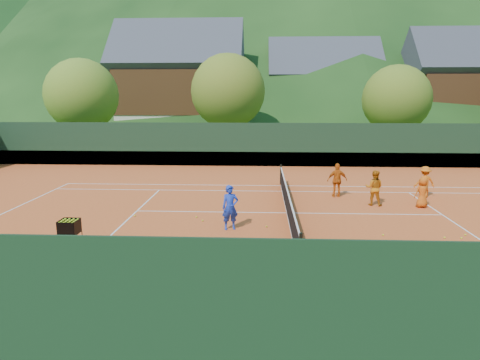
{
  "coord_description": "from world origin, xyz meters",
  "views": [
    {
      "loc": [
        -1.15,
        -17.41,
        4.89
      ],
      "look_at": [
        -1.99,
        0.0,
        1.41
      ],
      "focal_mm": 32.0,
      "sensor_mm": 36.0,
      "label": 1
    }
  ],
  "objects_px": {
    "chalet_left": "(180,88)",
    "chalet_mid": "(322,94)",
    "student_d": "(425,182)",
    "chalet_right": "(460,91)",
    "student_c": "(422,192)",
    "student_a": "(374,188)",
    "ball_hopper": "(69,228)",
    "coach": "(230,207)",
    "student_b": "(337,180)",
    "tennis_net": "(287,201)"
  },
  "relations": [
    {
      "from": "student_d",
      "to": "student_c",
      "type": "bearing_deg",
      "value": 62.66
    },
    {
      "from": "coach",
      "to": "student_d",
      "type": "relative_size",
      "value": 1.09
    },
    {
      "from": "chalet_left",
      "to": "chalet_right",
      "type": "bearing_deg",
      "value": 0.0
    },
    {
      "from": "coach",
      "to": "chalet_right",
      "type": "xyz_separation_m",
      "value": [
        22.24,
        32.32,
        4.41
      ]
    },
    {
      "from": "student_c",
      "to": "student_d",
      "type": "bearing_deg",
      "value": -125.31
    },
    {
      "from": "student_d",
      "to": "chalet_mid",
      "type": "xyz_separation_m",
      "value": [
        -0.76,
        30.89,
        4.21
      ]
    },
    {
      "from": "student_d",
      "to": "chalet_right",
      "type": "bearing_deg",
      "value": -121.06
    },
    {
      "from": "student_a",
      "to": "tennis_net",
      "type": "relative_size",
      "value": 0.13
    },
    {
      "from": "coach",
      "to": "student_a",
      "type": "relative_size",
      "value": 1.04
    },
    {
      "from": "tennis_net",
      "to": "student_d",
      "type": "bearing_deg",
      "value": 24.75
    },
    {
      "from": "tennis_net",
      "to": "student_a",
      "type": "bearing_deg",
      "value": 20.67
    },
    {
      "from": "student_b",
      "to": "ball_hopper",
      "type": "distance_m",
      "value": 12.45
    },
    {
      "from": "student_b",
      "to": "chalet_mid",
      "type": "relative_size",
      "value": 0.13
    },
    {
      "from": "student_b",
      "to": "student_d",
      "type": "distance_m",
      "value": 4.18
    },
    {
      "from": "student_a",
      "to": "chalet_left",
      "type": "distance_m",
      "value": 32.1
    },
    {
      "from": "chalet_left",
      "to": "chalet_mid",
      "type": "xyz_separation_m",
      "value": [
        16.0,
        4.0,
        -0.66
      ]
    },
    {
      "from": "chalet_left",
      "to": "chalet_mid",
      "type": "height_order",
      "value": "chalet_left"
    },
    {
      "from": "student_a",
      "to": "student_b",
      "type": "distance_m",
      "value": 2.06
    },
    {
      "from": "student_a",
      "to": "student_c",
      "type": "relative_size",
      "value": 1.18
    },
    {
      "from": "chalet_mid",
      "to": "ball_hopper",
      "type": "bearing_deg",
      "value": -108.78
    },
    {
      "from": "student_c",
      "to": "chalet_right",
      "type": "xyz_separation_m",
      "value": [
        14.04,
        28.8,
        4.56
      ]
    },
    {
      "from": "student_d",
      "to": "ball_hopper",
      "type": "relative_size",
      "value": 1.52
    },
    {
      "from": "coach",
      "to": "student_b",
      "type": "height_order",
      "value": "coach"
    },
    {
      "from": "tennis_net",
      "to": "student_c",
      "type": "bearing_deg",
      "value": 11.37
    },
    {
      "from": "student_a",
      "to": "chalet_mid",
      "type": "height_order",
      "value": "chalet_mid"
    },
    {
      "from": "student_d",
      "to": "coach",
      "type": "bearing_deg",
      "value": 26.3
    },
    {
      "from": "student_d",
      "to": "ball_hopper",
      "type": "height_order",
      "value": "student_d"
    },
    {
      "from": "student_c",
      "to": "chalet_mid",
      "type": "relative_size",
      "value": 0.11
    },
    {
      "from": "student_b",
      "to": "student_d",
      "type": "relative_size",
      "value": 1.08
    },
    {
      "from": "chalet_right",
      "to": "student_d",
      "type": "bearing_deg",
      "value": -116.22
    },
    {
      "from": "student_d",
      "to": "chalet_right",
      "type": "xyz_separation_m",
      "value": [
        13.24,
        26.89,
        4.48
      ]
    },
    {
      "from": "tennis_net",
      "to": "chalet_mid",
      "type": "height_order",
      "value": "chalet_mid"
    },
    {
      "from": "tennis_net",
      "to": "chalet_left",
      "type": "xyz_separation_m",
      "value": [
        -10.0,
        30.0,
        5.13
      ]
    },
    {
      "from": "student_a",
      "to": "ball_hopper",
      "type": "xyz_separation_m",
      "value": [
        -11.11,
        -6.22,
        -0.05
      ]
    },
    {
      "from": "coach",
      "to": "student_d",
      "type": "height_order",
      "value": "coach"
    },
    {
      "from": "ball_hopper",
      "to": "student_b",
      "type": "bearing_deg",
      "value": 38.52
    },
    {
      "from": "chalet_left",
      "to": "chalet_mid",
      "type": "bearing_deg",
      "value": 14.04
    },
    {
      "from": "chalet_mid",
      "to": "student_d",
      "type": "bearing_deg",
      "value": -88.6
    },
    {
      "from": "student_c",
      "to": "tennis_net",
      "type": "xyz_separation_m",
      "value": [
        -5.96,
        -1.2,
        -0.17
      ]
    },
    {
      "from": "coach",
      "to": "chalet_mid",
      "type": "relative_size",
      "value": 0.13
    },
    {
      "from": "chalet_mid",
      "to": "chalet_right",
      "type": "height_order",
      "value": "chalet_right"
    },
    {
      "from": "ball_hopper",
      "to": "chalet_right",
      "type": "distance_m",
      "value": 44.32
    },
    {
      "from": "chalet_mid",
      "to": "chalet_right",
      "type": "distance_m",
      "value": 14.56
    },
    {
      "from": "student_a",
      "to": "student_d",
      "type": "distance_m",
      "value": 3.25
    },
    {
      "from": "student_c",
      "to": "chalet_mid",
      "type": "height_order",
      "value": "chalet_mid"
    },
    {
      "from": "student_d",
      "to": "tennis_net",
      "type": "relative_size",
      "value": 0.13
    },
    {
      "from": "chalet_right",
      "to": "student_a",
      "type": "bearing_deg",
      "value": -119.39
    },
    {
      "from": "chalet_left",
      "to": "student_d",
      "type": "bearing_deg",
      "value": -58.07
    },
    {
      "from": "student_b",
      "to": "ball_hopper",
      "type": "xyz_separation_m",
      "value": [
        -9.74,
        -7.76,
        -0.08
      ]
    },
    {
      "from": "student_d",
      "to": "chalet_right",
      "type": "distance_m",
      "value": 30.3
    }
  ]
}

